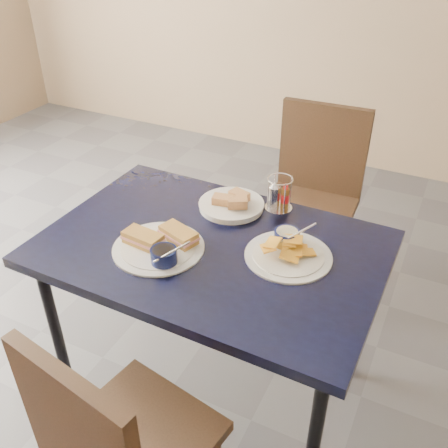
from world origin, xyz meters
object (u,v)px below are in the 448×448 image
at_px(dining_table, 212,259).
at_px(plantain_plate, 288,249).
at_px(chair_near, 119,444).
at_px(condiment_caddy, 278,196).
at_px(bread_basket, 232,204).
at_px(sandwich_plate, 160,244).
at_px(chair_far, 315,187).

bearing_deg(dining_table, plantain_plate, 14.33).
distance_m(chair_near, plantain_plate, 0.81).
bearing_deg(condiment_caddy, plantain_plate, -62.23).
relative_size(bread_basket, condiment_caddy, 1.87).
distance_m(dining_table, condiment_caddy, 0.38).
bearing_deg(plantain_plate, condiment_caddy, 117.77).
bearing_deg(sandwich_plate, plantain_plate, 23.30).
bearing_deg(dining_table, bread_basket, 99.04).
relative_size(dining_table, plantain_plate, 4.04).
bearing_deg(chair_near, plantain_plate, 73.84).
relative_size(dining_table, condiment_caddy, 8.93).
distance_m(bread_basket, condiment_caddy, 0.19).
relative_size(dining_table, chair_near, 1.37).
relative_size(sandwich_plate, plantain_plate, 1.08).
bearing_deg(condiment_caddy, chair_near, -94.10).
relative_size(chair_near, bread_basket, 3.50).
xyz_separation_m(chair_near, sandwich_plate, (-0.19, 0.56, 0.26)).
height_order(chair_near, chair_far, chair_far).
bearing_deg(chair_far, plantain_plate, -79.95).
height_order(dining_table, chair_far, chair_far).
bearing_deg(bread_basket, dining_table, -80.96).
height_order(chair_far, sandwich_plate, chair_far).
xyz_separation_m(chair_far, condiment_caddy, (0.01, -0.60, 0.27)).
bearing_deg(bread_basket, sandwich_plate, -106.09).
bearing_deg(plantain_plate, chair_near, -106.16).
distance_m(chair_near, condiment_caddy, 1.05).
bearing_deg(chair_far, chair_near, -92.08).
distance_m(sandwich_plate, condiment_caddy, 0.52).
relative_size(sandwich_plate, condiment_caddy, 2.40).
relative_size(dining_table, sandwich_plate, 3.72).
xyz_separation_m(chair_near, condiment_caddy, (0.07, 1.00, 0.30)).
relative_size(dining_table, chair_far, 1.29).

